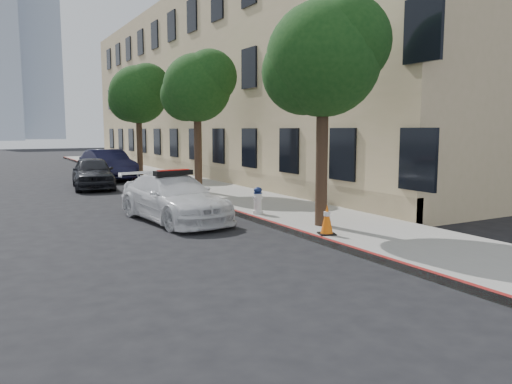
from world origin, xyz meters
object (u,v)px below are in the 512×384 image
Objects in this scene: parked_car_mid at (93,173)px; parked_car_far at (108,165)px; police_car at (174,198)px; traffic_cone at (327,219)px; fire_hydrant at (258,201)px.

parked_car_far is (1.47, 3.63, 0.07)m from parked_car_mid.
police_car reaches higher than parked_car_mid.
traffic_cone is (1.15, -16.88, -0.26)m from parked_car_far.
parked_car_far reaches higher than fire_hydrant.
parked_car_mid is 13.51m from traffic_cone.
parked_car_mid is at bearing 96.82° from fire_hydrant.
traffic_cone is at bearing -97.87° from fire_hydrant.
police_car is 9.11m from parked_car_mid.
parked_car_far reaches higher than traffic_cone.
parked_car_far is 16.92m from traffic_cone.
fire_hydrant is at bearing -68.32° from parked_car_mid.
parked_car_far reaches higher than police_car.
police_car is at bearing -100.74° from parked_car_far.
parked_car_far is at bearing 93.90° from traffic_cone.
police_car is 12.77m from parked_car_far.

